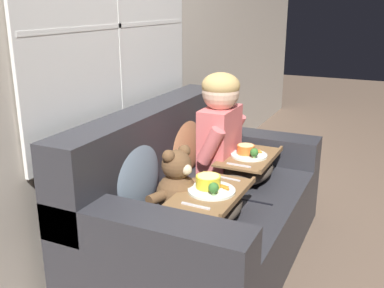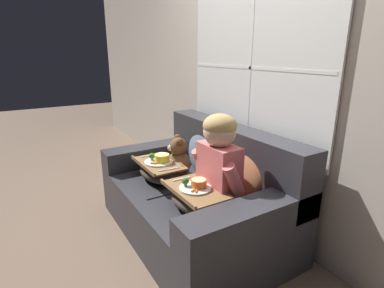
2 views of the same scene
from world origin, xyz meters
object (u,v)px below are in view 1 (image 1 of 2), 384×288
child_figure (220,120)px  lap_tray_child (249,167)px  throw_pillow_behind_teddy (134,169)px  teddy_bear (178,186)px  lap_tray_teddy (211,204)px  couch (196,206)px  throw_pillow_behind_child (183,139)px

child_figure → lap_tray_child: size_ratio=1.37×
throw_pillow_behind_teddy → child_figure: child_figure is taller
teddy_bear → lap_tray_teddy: size_ratio=0.79×
child_figure → lap_tray_teddy: 0.67m
child_figure → lap_tray_teddy: (-0.58, -0.19, -0.27)m
throw_pillow_behind_teddy → lap_tray_teddy: throw_pillow_behind_teddy is taller
couch → lap_tray_teddy: size_ratio=3.35×
lap_tray_child → lap_tray_teddy: bearing=179.9°
throw_pillow_behind_child → teddy_bear: size_ratio=1.16×
teddy_bear → couch: bearing=5.7°
couch → child_figure: 0.54m
throw_pillow_behind_child → lap_tray_child: (-0.00, -0.44, -0.12)m
couch → child_figure: bearing=-5.1°
throw_pillow_behind_child → child_figure: child_figure is taller
throw_pillow_behind_child → lap_tray_teddy: size_ratio=0.92×
lap_tray_teddy → throw_pillow_behind_child: bearing=37.2°
child_figure → lap_tray_child: child_figure is taller
child_figure → lap_tray_teddy: bearing=-162.0°
throw_pillow_behind_child → lap_tray_teddy: (-0.58, -0.44, -0.12)m
throw_pillow_behind_teddy → lap_tray_teddy: 0.46m
throw_pillow_behind_teddy → child_figure: 0.65m
teddy_bear → lap_tray_child: (0.58, -0.19, -0.07)m
throw_pillow_behind_child → teddy_bear: 0.64m
couch → throw_pillow_behind_child: size_ratio=3.65×
throw_pillow_behind_child → child_figure: size_ratio=0.68×
couch → lap_tray_teddy: couch is taller
throw_pillow_behind_child → child_figure: bearing=-90.0°
lap_tray_teddy → throw_pillow_behind_teddy: bearing=90.1°
throw_pillow_behind_teddy → lap_tray_child: bearing=-37.2°
throw_pillow_behind_teddy → teddy_bear: size_ratio=1.19×
lap_tray_child → throw_pillow_behind_child: bearing=90.0°
throw_pillow_behind_child → throw_pillow_behind_teddy: (-0.58, 0.00, 0.00)m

